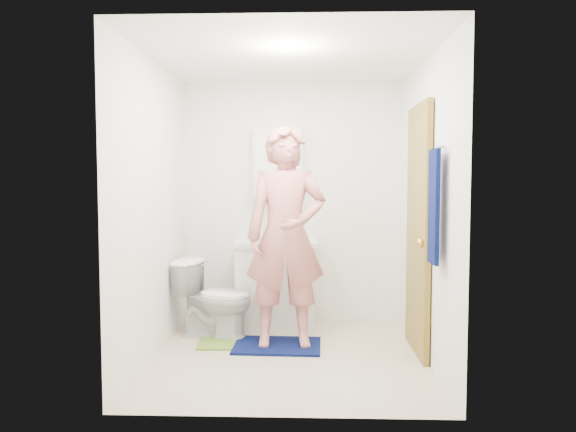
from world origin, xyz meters
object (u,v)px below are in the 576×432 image
object	(u,v)px
medicine_cabinet	(278,163)
toilet	(215,299)
toothbrush_cup	(287,234)
man	(286,236)
vanity_cabinet	(277,286)
soap_dispenser	(255,232)
towel	(434,207)

from	to	relation	value
medicine_cabinet	toilet	distance (m)	1.49
medicine_cabinet	toothbrush_cup	distance (m)	0.72
toilet	man	size ratio (longest dim) A/B	0.38
medicine_cabinet	toilet	bearing A→B (deg)	-131.03
vanity_cabinet	toothbrush_cup	size ratio (longest dim) A/B	6.88
soap_dispenser	man	size ratio (longest dim) A/B	0.09
vanity_cabinet	toilet	distance (m)	0.67
soap_dispenser	medicine_cabinet	bearing A→B (deg)	55.20
soap_dispenser	toothbrush_cup	xyz separation A→B (m)	(0.31, 0.15, -0.04)
vanity_cabinet	medicine_cabinet	distance (m)	1.22
toilet	man	distance (m)	0.94
man	toothbrush_cup	bearing A→B (deg)	86.03
toothbrush_cup	man	distance (m)	0.77
toilet	soap_dispenser	size ratio (longest dim) A/B	4.22
medicine_cabinet	man	xyz separation A→B (m)	(0.12, -0.90, -0.64)
vanity_cabinet	toilet	bearing A→B (deg)	-143.72
toilet	vanity_cabinet	bearing A→B (deg)	-37.17
vanity_cabinet	soap_dispenser	world-z (taller)	soap_dispenser
towel	man	bearing A→B (deg)	142.70
vanity_cabinet	medicine_cabinet	bearing A→B (deg)	90.00
soap_dispenser	toothbrush_cup	world-z (taller)	soap_dispenser
medicine_cabinet	towel	bearing A→B (deg)	-55.39
toilet	soap_dispenser	xyz separation A→B (m)	(0.34, 0.33, 0.58)
towel	soap_dispenser	xyz separation A→B (m)	(-1.38, 1.42, -0.32)
toothbrush_cup	soap_dispenser	bearing A→B (deg)	-153.15
medicine_cabinet	soap_dispenser	xyz separation A→B (m)	(-0.20, -0.29, -0.67)
vanity_cabinet	man	distance (m)	0.88
medicine_cabinet	towel	world-z (taller)	medicine_cabinet
toilet	medicine_cabinet	bearing A→B (deg)	-24.48
vanity_cabinet	man	world-z (taller)	man
towel	toothbrush_cup	bearing A→B (deg)	124.39
toilet	soap_dispenser	world-z (taller)	soap_dispenser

